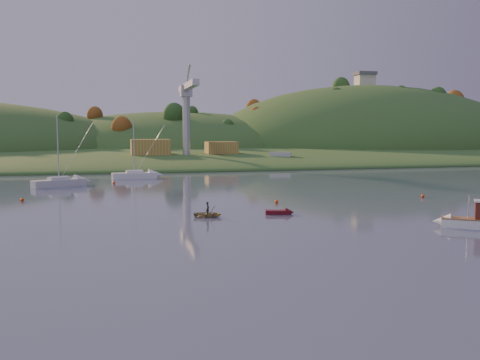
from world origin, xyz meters
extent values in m
plane|color=#343E56|center=(0.00, 0.00, 0.00)|extent=(500.00, 500.00, 0.00)
cube|color=#264B1E|center=(0.00, 230.00, 0.00)|extent=(620.00, 220.00, 1.50)
ellipsoid|color=#264B1E|center=(0.00, 165.00, 0.00)|extent=(640.00, 150.00, 7.00)
ellipsoid|color=#264B1E|center=(10.00, 210.00, 0.00)|extent=(140.00, 120.00, 36.00)
ellipsoid|color=#264B1E|center=(95.00, 195.00, 0.00)|extent=(150.00, 130.00, 60.00)
cube|color=beige|center=(95.00, 195.00, 32.50)|extent=(8.00, 6.00, 5.00)
cube|color=#595960|center=(95.00, 195.00, 35.70)|extent=(9.00, 7.00, 1.50)
cube|color=slate|center=(5.00, 122.00, 1.20)|extent=(42.00, 16.00, 2.40)
cube|color=olive|center=(-8.00, 123.00, 4.80)|extent=(11.00, 8.00, 4.80)
cube|color=olive|center=(13.00, 124.00, 4.40)|extent=(9.00, 7.00, 4.00)
cylinder|color=#B7B7BC|center=(2.00, 120.00, 11.40)|extent=(2.20, 2.20, 18.00)
cube|color=#B7B7BC|center=(2.00, 120.00, 20.90)|extent=(3.20, 3.20, 3.20)
cube|color=#B7B7BC|center=(2.00, 111.00, 21.90)|extent=(1.80, 18.00, 1.60)
cube|color=#B7B7BC|center=(2.00, 125.00, 21.90)|extent=(1.80, 10.00, 1.60)
cube|color=silver|center=(15.63, 14.02, 0.46)|extent=(5.20, 4.38, 0.91)
cone|color=silver|center=(13.55, 15.46, 0.46)|extent=(2.49, 2.51, 1.82)
cube|color=brown|center=(15.63, 14.02, 0.93)|extent=(5.23, 4.42, 0.12)
cylinder|color=silver|center=(15.63, 14.02, 2.13)|extent=(0.10, 0.10, 2.43)
cube|color=silver|center=(-28.16, 65.53, 0.62)|extent=(9.30, 6.35, 1.24)
cube|color=silver|center=(-28.16, 65.53, 1.29)|extent=(3.93, 3.30, 0.79)
cylinder|color=silver|center=(-28.16, 65.53, 6.88)|extent=(0.18, 0.18, 11.28)
cylinder|color=silver|center=(-28.16, 65.53, 1.54)|extent=(3.30, 1.67, 0.12)
cylinder|color=silver|center=(-28.16, 65.53, 1.64)|extent=(3.00, 1.69, 0.36)
cube|color=white|center=(-14.63, 77.97, 0.61)|extent=(9.12, 3.57, 1.22)
cube|color=white|center=(-14.63, 77.97, 1.27)|extent=(3.52, 2.34, 0.78)
cylinder|color=silver|center=(-14.63, 77.97, 6.78)|extent=(0.18, 0.18, 11.11)
cylinder|color=silver|center=(-14.63, 77.97, 1.52)|extent=(3.55, 0.49, 0.12)
cylinder|color=white|center=(-14.63, 77.97, 1.62)|extent=(3.13, 0.68, 0.36)
imported|color=#978553|center=(-8.72, 26.94, 0.33)|extent=(3.73, 3.14, 0.66)
imported|color=black|center=(-8.72, 26.94, 0.74)|extent=(0.50, 0.62, 1.48)
cube|color=#500B13|center=(-0.40, 26.92, 0.24)|extent=(3.05, 1.82, 0.48)
cone|color=#500B13|center=(0.98, 26.57, 0.24)|extent=(1.25, 1.36, 1.14)
cube|color=slate|center=(27.84, 112.63, 0.91)|extent=(15.02, 9.96, 1.82)
cube|color=#B7B7BC|center=(27.84, 112.63, 2.43)|extent=(6.76, 5.07, 2.43)
sphere|color=red|center=(2.26, 35.73, 0.25)|extent=(0.50, 0.50, 0.50)
sphere|color=red|center=(-31.32, 45.92, 0.25)|extent=(0.50, 0.50, 0.50)
sphere|color=red|center=(-18.77, 67.55, 0.25)|extent=(0.50, 0.50, 0.50)
sphere|color=red|center=(24.90, 36.55, 0.25)|extent=(0.50, 0.50, 0.50)
camera|label=1|loc=(-19.39, -32.29, 9.84)|focal=40.00mm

